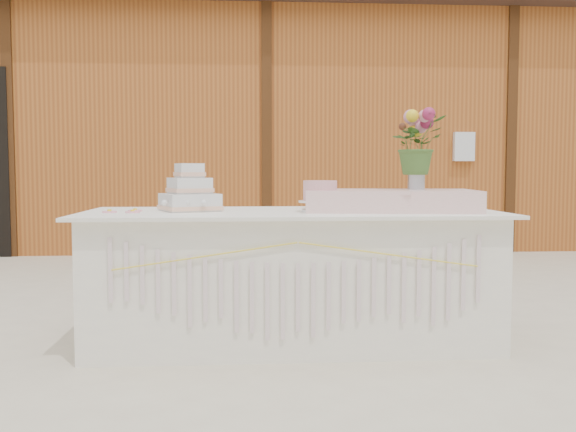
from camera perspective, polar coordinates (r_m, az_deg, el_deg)
name	(u,v)px	position (r m, az deg, el deg)	size (l,w,h in m)	color
ground	(291,341)	(3.85, 0.31, -11.06)	(80.00, 80.00, 0.00)	beige
barn	(261,126)	(9.73, -2.40, 7.98)	(12.60, 4.60, 3.30)	#A25921
cake_table	(292,276)	(3.77, 0.32, -5.38)	(2.40, 1.00, 0.77)	silver
wedding_cake	(190,195)	(3.77, -8.73, 1.87)	(0.40, 0.40, 0.28)	silver
pink_cake_stand	(320,194)	(3.67, 2.86, 1.94)	(0.25, 0.25, 0.18)	white
satin_runner	(390,200)	(3.79, 9.06, 1.39)	(0.97, 0.56, 0.12)	beige
flower_vase	(416,178)	(3.90, 11.33, 3.34)	(0.10, 0.10, 0.14)	silver
bouquet	(417,137)	(3.91, 11.38, 6.94)	(0.32, 0.28, 0.35)	#3A6026
loose_flowers	(126,209)	(3.84, -14.18, 0.59)	(0.16, 0.39, 0.02)	pink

